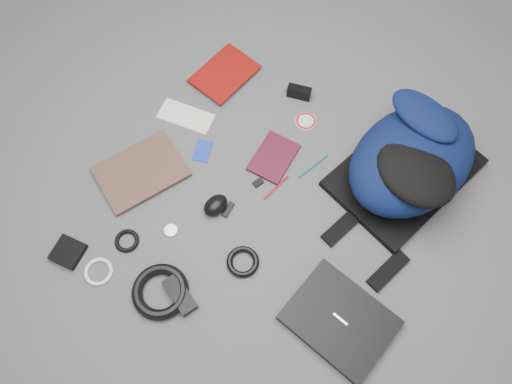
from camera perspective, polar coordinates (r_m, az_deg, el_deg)
The scene contains 23 objects.
ground at distance 1.72m, azimuth 0.00°, elevation -0.27°, with size 4.00×4.00×0.00m, color #4F4F51.
backpack at distance 1.73m, azimuth 17.43°, elevation 3.59°, with size 0.37×0.54×0.23m, color black, non-canonical shape.
laptop at distance 1.60m, azimuth 9.53°, elevation -14.23°, with size 0.31×0.24×0.03m, color black.
textbook_red at distance 2.01m, azimuth -5.54°, elevation 14.58°, with size 0.18×0.24×0.03m, color #750906.
comic_book at distance 1.85m, azimuth -14.48°, elevation 4.73°, with size 0.21×0.29×0.02m, color #A55C0B.
envelope at distance 1.89m, azimuth -8.01°, elevation 8.58°, with size 0.20×0.09×0.00m, color white.
dvd_case at distance 1.78m, azimuth 2.03°, elevation 3.97°, with size 0.13×0.18×0.01m, color #390B17.
compact_camera at distance 1.91m, azimuth 4.95°, elevation 11.29°, with size 0.09×0.03×0.05m, color black.
sticker_disc at distance 1.87m, azimuth 5.71°, elevation 8.07°, with size 0.08×0.08×0.00m, color silver.
pen_teal at distance 1.78m, azimuth 6.55°, elevation 2.95°, with size 0.01×0.01×0.14m, color #0C6774.
pen_red at distance 1.73m, azimuth 2.32°, elevation 0.51°, with size 0.01×0.01×0.12m, color #B50D11.
id_badge at distance 1.81m, azimuth -6.11°, elevation 4.71°, with size 0.06×0.09×0.00m, color #1835B5.
usb_black at distance 1.70m, azimuth -3.20°, elevation -2.02°, with size 0.02×0.06×0.01m, color black.
key_fob at distance 1.73m, azimuth 0.25°, elevation 1.08°, with size 0.02×0.04×0.01m, color black.
mouse at distance 1.69m, azimuth -4.64°, elevation -1.51°, with size 0.06×0.09×0.05m, color black.
headphone_left at distance 1.77m, azimuth -10.77°, elevation 1.08°, with size 0.05×0.05×0.01m, color #B9B9BB.
headphone_right at distance 1.69m, azimuth -9.71°, elevation -4.36°, with size 0.04×0.04×0.01m, color silver.
cable_coil at distance 1.63m, azimuth -1.52°, elevation -7.97°, with size 0.11×0.11×0.02m, color black.
power_brick at distance 1.61m, azimuth -8.67°, elevation -11.53°, with size 0.13×0.05×0.03m, color black.
power_cord_coil at distance 1.62m, azimuth -10.87°, elevation -11.10°, with size 0.18×0.18×0.04m, color black.
pouch at distance 1.75m, azimuth -20.68°, elevation -6.44°, with size 0.09×0.09×0.02m, color black.
earbud_coil at distance 1.71m, azimuth -14.54°, elevation -5.41°, with size 0.08×0.08×0.02m, color black.
white_cable_coil at distance 1.70m, azimuth -17.56°, elevation -8.67°, with size 0.09×0.09×0.01m, color white.
Camera 1 is at (0.35, -0.60, 1.57)m, focal length 35.00 mm.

